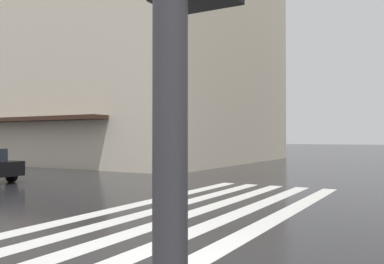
% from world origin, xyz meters
% --- Properties ---
extents(zebra_crossing, '(13.00, 4.50, 0.01)m').
position_xyz_m(zebra_crossing, '(4.00, 2.03, 0.00)').
color(zebra_crossing, silver).
rests_on(zebra_crossing, ground_plane).
extents(haussmann_block_mid, '(20.51, 27.86, 25.47)m').
position_xyz_m(haussmann_block_mid, '(22.15, 22.00, 12.47)').
color(haussmann_block_mid, beige).
rests_on(haussmann_block_mid, ground_plane).
extents(traffic_signal_post, '(0.44, 0.30, 3.09)m').
position_xyz_m(traffic_signal_post, '(-3.74, -2.28, 2.38)').
color(traffic_signal_post, '#333338').
rests_on(traffic_signal_post, sidewalk_pavement).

